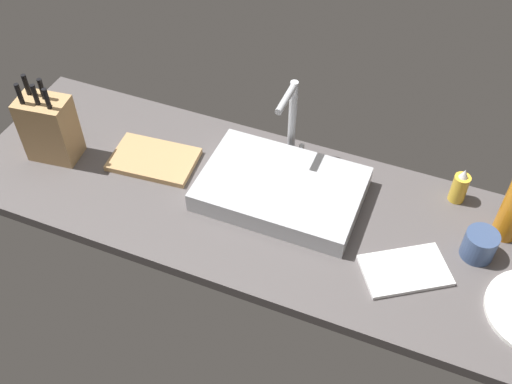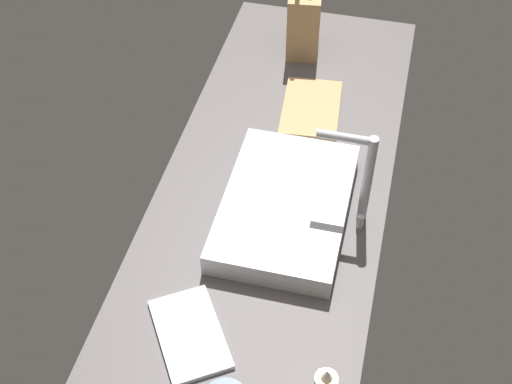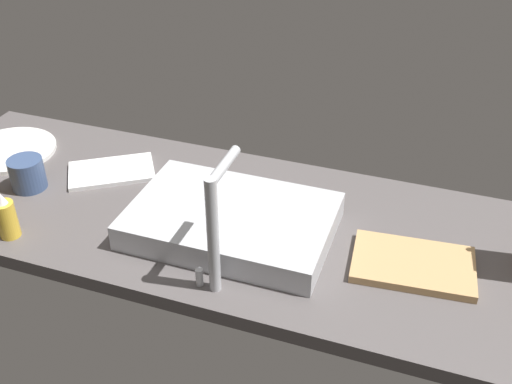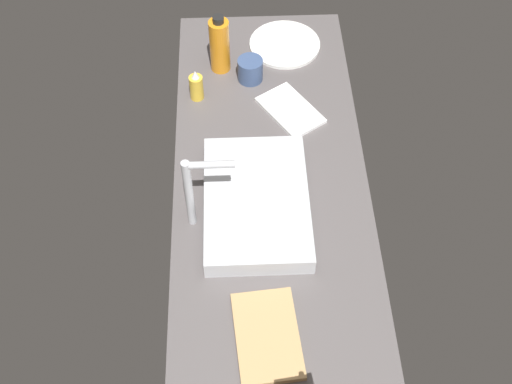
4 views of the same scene
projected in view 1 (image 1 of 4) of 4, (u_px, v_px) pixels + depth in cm
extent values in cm
cube|color=#514C4C|center=(269.00, 210.00, 172.11)|extent=(180.87, 58.95, 3.50)
cube|color=#B7BABF|center=(281.00, 189.00, 171.15)|extent=(45.39, 30.19, 6.15)
cylinder|color=#B7BABF|center=(292.00, 119.00, 176.41)|extent=(2.40, 2.40, 26.53)
cylinder|color=#B7BABF|center=(286.00, 98.00, 163.37)|extent=(2.00, 12.86, 2.00)
cylinder|color=#B7BABF|center=(302.00, 150.00, 183.77)|extent=(1.60, 1.60, 4.00)
cube|color=tan|center=(50.00, 129.00, 177.85)|extent=(15.85, 11.52, 20.72)
cylinder|color=black|center=(19.00, 94.00, 167.20)|extent=(1.56, 1.56, 6.57)
cylinder|color=black|center=(26.00, 85.00, 170.05)|extent=(1.56, 1.56, 6.57)
cylinder|color=black|center=(35.00, 95.00, 166.90)|extent=(1.56, 1.56, 6.57)
cylinder|color=black|center=(42.00, 89.00, 168.73)|extent=(1.56, 1.56, 6.57)
cylinder|color=black|center=(47.00, 99.00, 165.71)|extent=(1.56, 1.56, 6.57)
cube|color=tan|center=(154.00, 159.00, 182.49)|extent=(26.76, 18.40, 1.80)
cylinder|color=gold|center=(459.00, 188.00, 169.48)|extent=(4.62, 4.62, 8.88)
cone|color=silver|center=(464.00, 174.00, 165.20)|extent=(2.54, 2.54, 2.80)
cube|color=white|center=(405.00, 270.00, 154.92)|extent=(25.63, 23.17, 1.20)
cylinder|color=#384C75|center=(480.00, 245.00, 156.23)|extent=(8.64, 8.64, 8.10)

